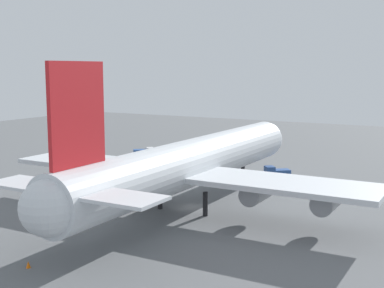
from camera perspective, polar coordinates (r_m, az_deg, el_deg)
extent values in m
plane|color=slate|center=(77.11, 0.00, -6.99)|extent=(254.61, 254.61, 0.00)
cylinder|color=silver|center=(75.60, 0.00, -2.01)|extent=(57.44, 6.79, 6.79)
sphere|color=silver|center=(101.31, 7.99, 0.54)|extent=(6.66, 6.66, 6.66)
sphere|color=silver|center=(53.08, -15.50, -6.77)|extent=(5.77, 5.77, 5.77)
cube|color=red|center=(54.86, -12.47, 3.19)|extent=(8.04, 0.50, 10.87)
cube|color=silver|center=(51.84, -8.58, -5.76)|extent=(5.17, 10.19, 0.36)
cube|color=silver|center=(58.94, -16.91, -4.32)|extent=(5.17, 10.19, 0.36)
cube|color=silver|center=(67.26, 9.80, -4.32)|extent=(9.76, 25.36, 0.70)
cube|color=silver|center=(81.68, -10.04, -2.09)|extent=(9.76, 25.36, 0.70)
cylinder|color=gray|center=(69.88, 7.09, -5.28)|extent=(5.43, 2.85, 2.85)
cylinder|color=gray|center=(67.02, 14.58, -6.07)|extent=(5.43, 2.85, 2.85)
cylinder|color=gray|center=(80.47, -7.46, -3.48)|extent=(5.43, 2.85, 2.85)
cylinder|color=gray|center=(86.33, -12.46, -2.80)|extent=(5.43, 2.85, 2.85)
cylinder|color=black|center=(92.74, 5.59, -3.33)|extent=(0.70, 0.70, 3.40)
cylinder|color=black|center=(72.51, 1.47, -6.59)|extent=(0.70, 0.70, 3.40)
cylinder|color=black|center=(76.17, -3.53, -5.87)|extent=(0.70, 0.70, 3.40)
cube|color=#232328|center=(116.63, -2.97, -1.10)|extent=(2.46, 2.46, 1.62)
cube|color=#232328|center=(114.88, -2.77, -1.36)|extent=(3.28, 3.28, 1.13)
cylinder|color=black|center=(116.95, -2.39, -1.47)|extent=(0.91, 0.91, 1.01)
cylinder|color=black|center=(116.45, -3.53, -1.52)|extent=(0.91, 0.91, 1.01)
cylinder|color=black|center=(114.75, -2.13, -1.66)|extent=(0.91, 0.91, 1.01)
cylinder|color=black|center=(114.24, -3.30, -1.71)|extent=(0.91, 0.91, 1.01)
cube|color=silver|center=(121.77, -4.63, -0.76)|extent=(2.58, 2.49, 1.61)
cube|color=#2D5193|center=(121.65, -5.72, -0.89)|extent=(3.54, 3.70, 1.20)
cylinder|color=black|center=(120.78, -4.64, -1.23)|extent=(0.73, 0.81, 0.82)
cylinder|color=black|center=(123.00, -4.72, -1.05)|extent=(0.73, 0.81, 0.82)
cylinder|color=black|center=(120.60, -5.99, -1.26)|extent=(0.73, 0.81, 0.82)
cylinder|color=black|center=(122.82, -6.05, -1.09)|extent=(0.73, 0.81, 0.82)
cube|color=#2D5193|center=(98.04, 8.52, -2.94)|extent=(2.65, 2.59, 1.74)
cube|color=#2D5193|center=(98.86, 9.81, -3.07)|extent=(3.50, 3.64, 1.07)
cylinder|color=black|center=(99.27, 8.34, -3.31)|extent=(0.86, 0.97, 1.02)
cylinder|color=black|center=(97.19, 8.75, -3.57)|extent=(0.86, 0.97, 1.02)
cylinder|color=black|center=(100.20, 9.92, -3.24)|extent=(0.86, 0.97, 1.02)
cylinder|color=black|center=(98.14, 10.36, -3.49)|extent=(0.86, 0.97, 1.02)
cone|color=orange|center=(103.81, 5.85, -2.88)|extent=(0.40, 0.40, 0.58)
cone|color=orange|center=(57.30, -17.53, -12.50)|extent=(0.49, 0.49, 0.70)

